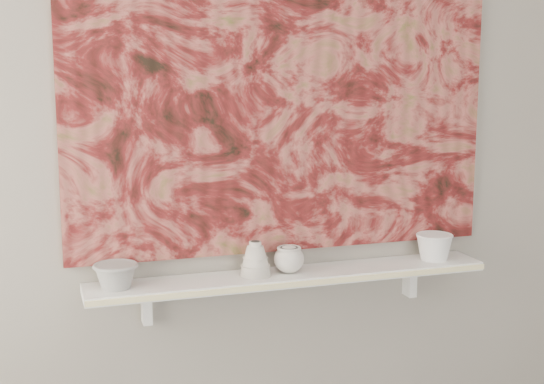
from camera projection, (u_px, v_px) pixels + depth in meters
name	position (u px, v px, depth m)	size (l,w,h in m)	color
wall_back	(283.00, 147.00, 2.61)	(3.60, 3.60, 0.00)	gray
shelf	(292.00, 276.00, 2.59)	(1.40, 0.18, 0.03)	white
shelf_stripe	(301.00, 284.00, 2.51)	(1.40, 0.01, 0.02)	#F5E8A3
bracket_left	(146.00, 306.00, 2.52)	(0.03, 0.06, 0.12)	white
bracket_right	(410.00, 280.00, 2.82)	(0.03, 0.06, 0.12)	white
painting	(285.00, 92.00, 2.56)	(1.50, 0.03, 1.10)	maroon
house_motif	(403.00, 176.00, 2.74)	(0.09, 0.00, 0.08)	black
bowl_grey	(116.00, 275.00, 2.40)	(0.14, 0.14, 0.08)	gray
cup_cream	(289.00, 259.00, 2.58)	(0.10, 0.10, 0.09)	beige
bell_vessel	(255.00, 258.00, 2.54)	(0.11, 0.11, 0.12)	beige
bowl_white	(434.00, 247.00, 2.75)	(0.13, 0.13, 0.10)	white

